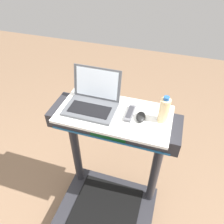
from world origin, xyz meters
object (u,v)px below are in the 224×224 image
at_px(computer_mouse, 141,117).
at_px(tv_remote, 130,113).
at_px(water_bottle, 164,110).
at_px(laptop, 93,100).

distance_m(computer_mouse, tv_remote, 0.08).
bearing_deg(computer_mouse, tv_remote, 159.59).
height_order(water_bottle, tv_remote, water_bottle).
height_order(laptop, computer_mouse, laptop).
bearing_deg(water_bottle, tv_remote, -178.71).
height_order(computer_mouse, water_bottle, water_bottle).
xyz_separation_m(water_bottle, tv_remote, (-0.21, -0.00, -0.08)).
distance_m(computer_mouse, water_bottle, 0.15).
bearing_deg(laptop, tv_remote, 2.86).
distance_m(water_bottle, tv_remote, 0.22).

